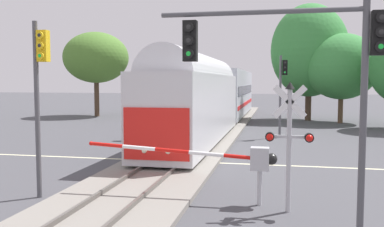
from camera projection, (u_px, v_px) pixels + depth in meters
name	position (u px, v px, depth m)	size (l,w,h in m)	color
ground_plane	(174.00, 161.00, 19.97)	(220.00, 220.00, 0.00)	#47474C
road_centre_stripe	(174.00, 161.00, 19.97)	(44.00, 0.20, 0.01)	beige
railway_track	(174.00, 159.00, 19.96)	(4.40, 80.00, 0.32)	gray
commuter_train	(218.00, 94.00, 34.21)	(3.04, 38.59, 5.16)	silver
crossing_gate_near	(236.00, 158.00, 12.93)	(6.15, 0.40, 1.83)	#B7B7BC
crossing_signal_mast	(289.00, 133.00, 11.99)	(1.36, 0.44, 3.81)	#B2B2B7
crossing_gate_far	(142.00, 119.00, 26.81)	(5.58, 0.40, 1.80)	#B7B7BC
traffic_signal_median	(40.00, 81.00, 13.41)	(0.53, 0.38, 5.74)	#4C4C51
traffic_signal_near_right	(302.00, 59.00, 9.77)	(5.25, 0.38, 5.71)	#4C4C51
traffic_signal_far_side	(282.00, 83.00, 27.89)	(0.53, 0.38, 5.54)	#4C4C51
pine_left_background	(96.00, 58.00, 45.29)	(7.04, 7.04, 9.14)	#4C3828
elm_centre_background	(309.00, 51.00, 40.46)	(7.39, 7.39, 11.29)	#4C3828
oak_far_right	(342.00, 67.00, 38.00)	(6.58, 6.58, 8.16)	brown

